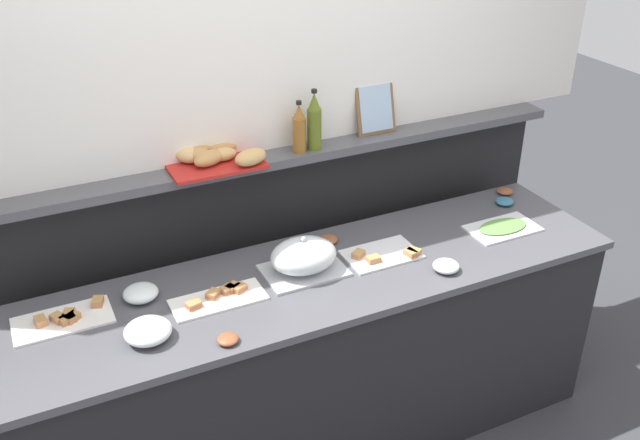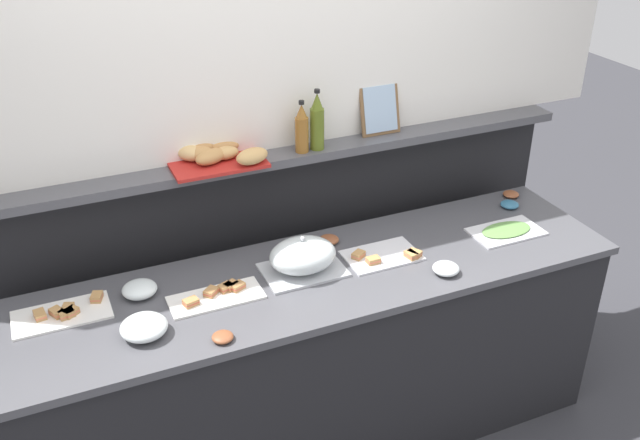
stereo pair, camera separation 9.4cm
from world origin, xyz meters
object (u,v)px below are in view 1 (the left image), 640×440
(glass_bowl_small, at_px, (446,266))
(olive_oil_bottle, at_px, (314,123))
(glass_bowl_large, at_px, (141,294))
(glass_bowl_medium, at_px, (148,332))
(sandwich_platter_rear, at_px, (383,254))
(bread_basket, at_px, (213,156))
(condiment_bowl_teal, at_px, (228,339))
(condiment_bowl_red, at_px, (505,191))
(condiment_bowl_cream, at_px, (504,201))
(sandwich_platter_side, at_px, (64,319))
(vinegar_bottle_amber, at_px, (299,130))
(framed_picture, at_px, (375,108))
(serving_cloche, at_px, (304,257))
(cold_cuts_platter, at_px, (503,228))
(condiment_bowl_dark, at_px, (328,239))
(sandwich_platter_front, at_px, (219,297))

(glass_bowl_small, xyz_separation_m, olive_oil_bottle, (-0.32, 0.62, 0.48))
(glass_bowl_large, height_order, glass_bowl_medium, glass_bowl_medium)
(sandwich_platter_rear, bearing_deg, bread_basket, 143.16)
(glass_bowl_large, xyz_separation_m, condiment_bowl_teal, (0.22, -0.41, -0.01))
(condiment_bowl_teal, bearing_deg, sandwich_platter_rear, 18.41)
(condiment_bowl_red, height_order, olive_oil_bottle, olive_oil_bottle)
(sandwich_platter_rear, relative_size, condiment_bowl_cream, 3.62)
(glass_bowl_small, bearing_deg, glass_bowl_large, 163.71)
(glass_bowl_medium, height_order, olive_oil_bottle, olive_oil_bottle)
(sandwich_platter_side, bearing_deg, glass_bowl_small, -12.51)
(glass_bowl_large, relative_size, glass_bowl_medium, 0.80)
(sandwich_platter_side, bearing_deg, vinegar_bottle_amber, 14.59)
(sandwich_platter_rear, height_order, sandwich_platter_side, same)
(sandwich_platter_side, distance_m, glass_bowl_small, 1.53)
(sandwich_platter_side, xyz_separation_m, olive_oil_bottle, (1.18, 0.29, 0.49))
(sandwich_platter_rear, xyz_separation_m, vinegar_bottle_amber, (-0.21, 0.41, 0.47))
(condiment_bowl_cream, height_order, bread_basket, bread_basket)
(bread_basket, height_order, framed_picture, framed_picture)
(serving_cloche, xyz_separation_m, olive_oil_bottle, (0.23, 0.37, 0.43))
(olive_oil_bottle, bearing_deg, framed_picture, 9.77)
(cold_cuts_platter, relative_size, framed_picture, 1.40)
(cold_cuts_platter, bearing_deg, glass_bowl_small, -157.95)
(sandwich_platter_side, height_order, glass_bowl_medium, glass_bowl_medium)
(condiment_bowl_cream, bearing_deg, condiment_bowl_dark, 177.29)
(serving_cloche, height_order, vinegar_bottle_amber, vinegar_bottle_amber)
(cold_cuts_platter, bearing_deg, glass_bowl_large, 173.98)
(condiment_bowl_teal, bearing_deg, framed_picture, 36.09)
(serving_cloche, height_order, glass_bowl_small, serving_cloche)
(condiment_bowl_cream, relative_size, vinegar_bottle_amber, 0.38)
(framed_picture, bearing_deg, sandwich_platter_front, -153.72)
(sandwich_platter_front, height_order, condiment_bowl_dark, sandwich_platter_front)
(condiment_bowl_cream, relative_size, olive_oil_bottle, 0.32)
(cold_cuts_platter, height_order, glass_bowl_small, glass_bowl_small)
(condiment_bowl_cream, bearing_deg, framed_picture, 152.39)
(sandwich_platter_side, height_order, glass_bowl_small, glass_bowl_small)
(sandwich_platter_side, xyz_separation_m, glass_bowl_large, (0.29, 0.02, 0.01))
(glass_bowl_medium, height_order, condiment_bowl_cream, glass_bowl_medium)
(bread_basket, bearing_deg, serving_cloche, -60.33)
(bread_basket, bearing_deg, olive_oil_bottle, -4.30)
(glass_bowl_medium, xyz_separation_m, condiment_bowl_dark, (0.89, 0.33, -0.02))
(serving_cloche, height_order, bread_basket, bread_basket)
(framed_picture, bearing_deg, glass_bowl_large, -164.96)
(vinegar_bottle_amber, bearing_deg, cold_cuts_platter, -28.06)
(condiment_bowl_red, height_order, framed_picture, framed_picture)
(glass_bowl_medium, xyz_separation_m, olive_oil_bottle, (0.92, 0.53, 0.47))
(condiment_bowl_dark, relative_size, condiment_bowl_teal, 1.12)
(sandwich_platter_front, xyz_separation_m, framed_picture, (0.95, 0.47, 0.48))
(vinegar_bottle_amber, distance_m, bread_basket, 0.39)
(sandwich_platter_rear, height_order, vinegar_bottle_amber, vinegar_bottle_amber)
(sandwich_platter_rear, relative_size, sandwich_platter_front, 0.87)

